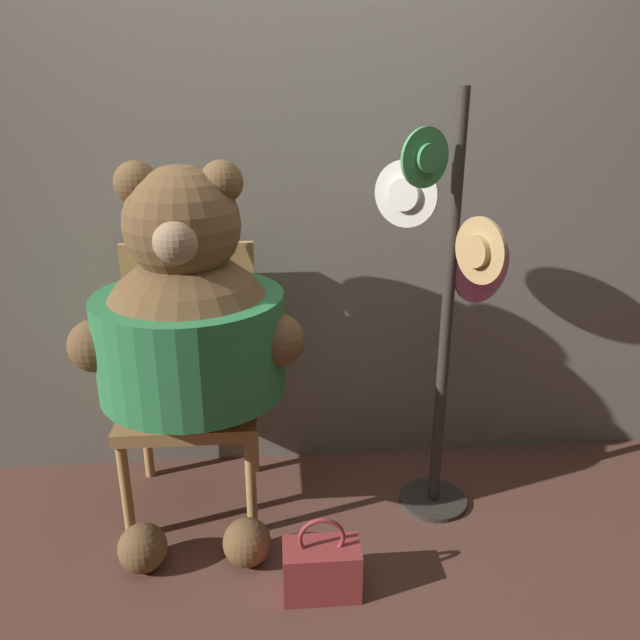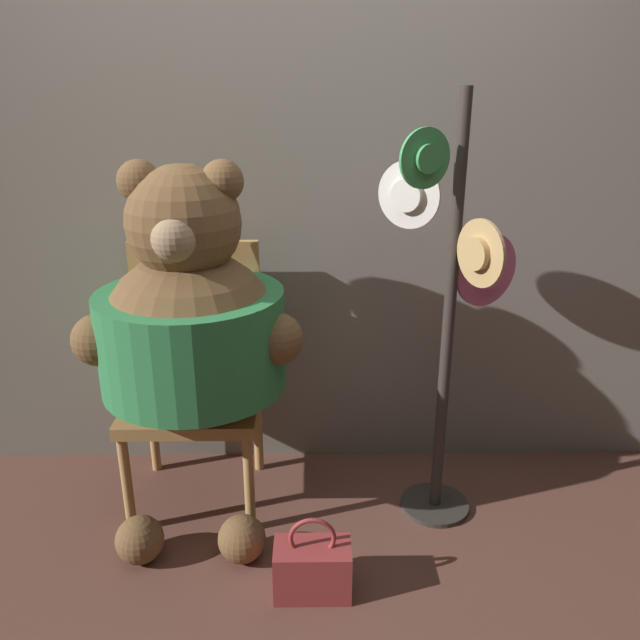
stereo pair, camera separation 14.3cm
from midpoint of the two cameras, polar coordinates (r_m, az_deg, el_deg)
The scene contains 6 objects.
ground_plane at distance 2.45m, azimuth -4.07°, elevation -21.18°, with size 14.00×14.00×0.00m, color brown.
wall_back at distance 2.64m, azimuth -4.90°, elevation 9.46°, with size 8.00×0.10×2.26m.
chair at distance 2.59m, azimuth -13.23°, elevation -4.72°, with size 0.53×0.48×1.06m.
teddy_bear at distance 2.33m, azimuth -13.52°, elevation -1.03°, with size 0.83×0.74×1.41m.
hat_display_rack at distance 2.34m, azimuth 9.90°, elevation 1.82°, with size 0.53×0.42×1.64m.
handbag_on_ground at distance 2.27m, azimuth -1.80°, elevation -21.74°, with size 0.26×0.14×0.30m.
Camera 1 is at (-0.05, -1.83, 1.63)m, focal length 35.00 mm.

